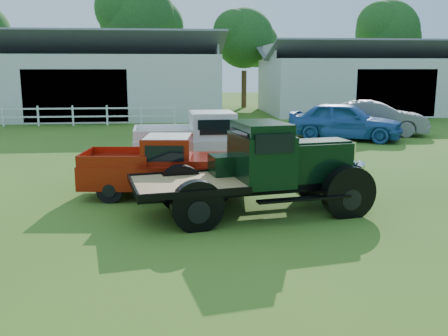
{
  "coord_description": "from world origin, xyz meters",
  "views": [
    {
      "loc": [
        -0.91,
        -10.3,
        3.37
      ],
      "look_at": [
        0.2,
        1.2,
        1.05
      ],
      "focal_mm": 40.0,
      "sensor_mm": 36.0,
      "label": 1
    }
  ],
  "objects_px": {
    "misc_car_blue": "(345,121)",
    "misc_car_grey": "(374,118)",
    "white_pickup": "(209,142)",
    "vintage_flatbed": "(257,169)",
    "red_pickup": "(165,166)"
  },
  "relations": [
    {
      "from": "misc_car_blue",
      "to": "misc_car_grey",
      "type": "relative_size",
      "value": 1.02
    },
    {
      "from": "white_pickup",
      "to": "misc_car_blue",
      "type": "distance_m",
      "value": 9.51
    },
    {
      "from": "red_pickup",
      "to": "white_pickup",
      "type": "xyz_separation_m",
      "value": [
        1.41,
        3.41,
        0.13
      ]
    },
    {
      "from": "misc_car_blue",
      "to": "misc_car_grey",
      "type": "bearing_deg",
      "value": -25.52
    },
    {
      "from": "white_pickup",
      "to": "misc_car_blue",
      "type": "relative_size",
      "value": 0.98
    },
    {
      "from": "vintage_flatbed",
      "to": "misc_car_grey",
      "type": "xyz_separation_m",
      "value": [
        8.26,
        13.42,
        -0.22
      ]
    },
    {
      "from": "vintage_flatbed",
      "to": "red_pickup",
      "type": "bearing_deg",
      "value": 128.63
    },
    {
      "from": "white_pickup",
      "to": "misc_car_blue",
      "type": "xyz_separation_m",
      "value": [
        6.9,
        6.55,
        -0.05
      ]
    },
    {
      "from": "vintage_flatbed",
      "to": "white_pickup",
      "type": "xyz_separation_m",
      "value": [
        -0.75,
        5.26,
        -0.12
      ]
    },
    {
      "from": "white_pickup",
      "to": "misc_car_grey",
      "type": "distance_m",
      "value": 12.15
    },
    {
      "from": "misc_car_blue",
      "to": "misc_car_grey",
      "type": "xyz_separation_m",
      "value": [
        2.1,
        1.62,
        -0.04
      ]
    },
    {
      "from": "misc_car_grey",
      "to": "white_pickup",
      "type": "bearing_deg",
      "value": 149.99
    },
    {
      "from": "vintage_flatbed",
      "to": "misc_car_grey",
      "type": "distance_m",
      "value": 15.76
    },
    {
      "from": "red_pickup",
      "to": "white_pickup",
      "type": "bearing_deg",
      "value": 73.56
    },
    {
      "from": "white_pickup",
      "to": "misc_car_blue",
      "type": "bearing_deg",
      "value": 41.04
    }
  ]
}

